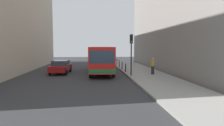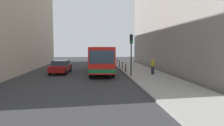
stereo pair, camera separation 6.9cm
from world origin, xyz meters
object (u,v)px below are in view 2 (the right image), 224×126
at_px(bollard_near, 126,68).
at_px(bollard_far, 119,64).
at_px(bus, 101,58).
at_px(car_behind_bus, 99,60).
at_px(bollard_mid, 122,65).
at_px(bollard_farthest, 117,62).
at_px(traffic_light, 131,47).
at_px(pedestrian_near_signal, 153,66).
at_px(car_beside_bus, 61,67).

height_order(bollard_near, bollard_far, same).
distance_m(bus, car_behind_bus, 10.22).
bearing_deg(bollard_mid, bollard_farthest, 90.00).
bearing_deg(bollard_mid, car_behind_bus, 108.67).
bearing_deg(bus, car_behind_bus, -88.45).
distance_m(traffic_light, bollard_farthest, 12.00).
height_order(bollard_farthest, pedestrian_near_signal, pedestrian_near_signal).
bearing_deg(bollard_far, bollard_near, -90.00).
bearing_deg(bollard_near, bollard_mid, 90.00).
distance_m(bus, traffic_light, 4.87).
bearing_deg(car_behind_bus, pedestrian_near_signal, 107.94).
xyz_separation_m(bollard_near, bollard_far, (0.00, 5.86, 0.00)).
bearing_deg(traffic_light, bollard_far, 90.65).
bearing_deg(traffic_light, bus, 127.15).
distance_m(car_behind_bus, pedestrian_near_signal, 14.33).
bearing_deg(bollard_farthest, bollard_mid, -90.00).
distance_m(bollard_mid, bollard_farthest, 5.86).
xyz_separation_m(bollard_far, bollard_farthest, (0.00, 2.93, 0.00)).
height_order(car_beside_bus, pedestrian_near_signal, pedestrian_near_signal).
bearing_deg(pedestrian_near_signal, bollard_far, 20.00).
xyz_separation_m(bus, bollard_farthest, (2.74, 8.01, -1.10)).
xyz_separation_m(car_beside_bus, bollard_mid, (7.37, 2.57, -0.16)).
bearing_deg(traffic_light, bollard_farthest, 90.49).
height_order(traffic_light, bollard_near, traffic_light).
relative_size(bollard_near, bollard_farthest, 1.00).
distance_m(car_behind_bus, bollard_far, 5.78).
height_order(bus, car_beside_bus, bus).
relative_size(car_beside_bus, bollard_mid, 4.74).
height_order(car_beside_bus, bollard_far, car_beside_bus).
distance_m(bollard_mid, bollard_far, 2.93).
height_order(car_behind_bus, bollard_far, car_behind_bus).
bearing_deg(bollard_farthest, bollard_far, -90.00).
bearing_deg(pedestrian_near_signal, car_behind_bus, 24.51).
distance_m(car_beside_bus, car_behind_bus, 11.58).
xyz_separation_m(car_beside_bus, bollard_far, (7.37, 5.50, -0.16)).
xyz_separation_m(car_beside_bus, bollard_farthest, (7.37, 8.43, -0.16)).
height_order(bus, car_behind_bus, bus).
distance_m(car_behind_bus, bollard_near, 11.29).
bearing_deg(bus, bollard_near, 165.90).
bearing_deg(bus, bollard_far, -116.62).
relative_size(bollard_near, pedestrian_near_signal, 0.55).
relative_size(traffic_light, bollard_far, 4.32).
height_order(car_behind_bus, bollard_near, car_behind_bus).
bearing_deg(bollard_near, bollard_farthest, 90.00).
bearing_deg(bollard_far, bus, -118.32).
height_order(bollard_near, pedestrian_near_signal, pedestrian_near_signal).
bearing_deg(car_beside_bus, car_behind_bus, -110.22).
xyz_separation_m(car_behind_bus, bollard_far, (2.71, -5.10, -0.16)).
xyz_separation_m(car_behind_bus, bollard_farthest, (2.71, -2.17, -0.16)).
distance_m(bollard_mid, pedestrian_near_signal, 5.89).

